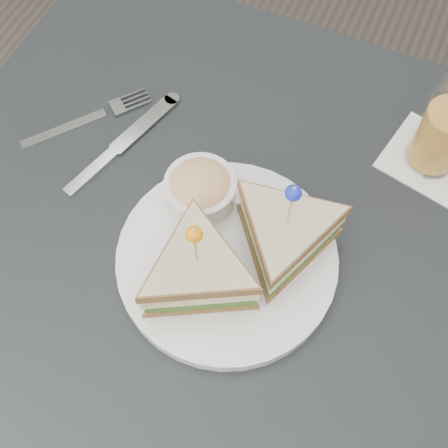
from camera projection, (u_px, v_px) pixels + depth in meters
ground_plane at (219, 378)px, 1.35m from camera, size 3.50×3.50×0.00m
table at (214, 270)px, 0.75m from camera, size 0.80×0.80×0.75m
plate_meal at (234, 247)px, 0.64m from camera, size 0.29×0.28×0.15m
cutlery_fork at (93, 117)px, 0.77m from camera, size 0.13×0.16×0.01m
cutlery_knife at (119, 146)px, 0.75m from camera, size 0.08×0.21×0.01m
drink_set at (445, 130)px, 0.69m from camera, size 0.13×0.13×0.14m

